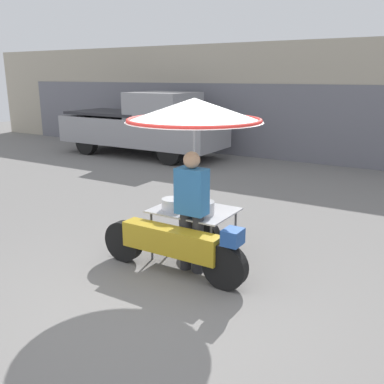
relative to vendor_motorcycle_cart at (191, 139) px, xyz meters
The scene contains 5 objects.
ground_plane 1.88m from the vendor_motorcycle_cart, 75.02° to the right, with size 36.00×36.00×0.00m, color slate.
shopfront_building 8.36m from the vendor_motorcycle_cart, 88.32° to the left, with size 28.00×2.06×3.31m.
vendor_motorcycle_cart is the anchor object (origin of this frame).
vendor_person 0.84m from the vendor_motorcycle_cart, 57.35° to the right, with size 0.38×0.22×1.52m.
pickup_truck 7.85m from the vendor_motorcycle_cart, 131.86° to the left, with size 5.22×1.78×1.92m.
Camera 1 is at (2.52, -3.59, 2.38)m, focal length 40.00 mm.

